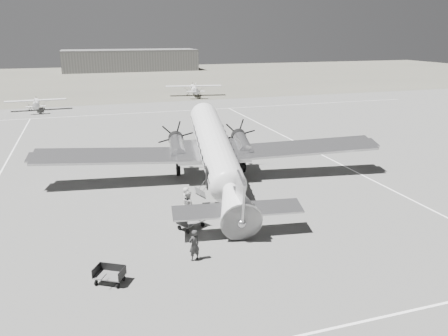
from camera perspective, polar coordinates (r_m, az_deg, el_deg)
ground at (r=31.48m, az=2.86°, el=-4.79°), size 260.00×260.00×0.00m
taxi_line_near at (r=20.58m, az=17.43°, el=-18.65°), size 60.00×0.15×0.01m
taxi_line_right at (r=37.21m, az=20.46°, el=-2.36°), size 0.15×80.00×0.01m
taxi_line_horizon at (r=69.09m, az=-8.94°, el=7.22°), size 90.00×0.15×0.01m
grass_infield at (r=123.28m, az=-13.12°, el=11.34°), size 260.00×90.00×0.01m
hangar_main at (r=148.32m, az=-12.14°, el=13.61°), size 42.00×14.00×6.60m
dc3_airliner at (r=34.05m, az=-1.03°, el=1.86°), size 31.57×24.02×5.53m
light_plane_left at (r=75.45m, az=-23.31°, el=7.61°), size 9.67×8.04×1.91m
light_plane_right at (r=86.09m, az=-3.94°, el=10.11°), size 12.21×10.50×2.27m
baggage_cart_near at (r=27.67m, az=-4.33°, el=-6.97°), size 2.07×1.89×0.96m
baggage_cart_far at (r=22.75m, az=-14.72°, el=-13.40°), size 1.83×1.67×0.85m
ground_crew at (r=23.86m, az=-3.92°, el=-10.01°), size 0.75×0.61×1.78m
ramp_agent at (r=28.93m, az=-4.66°, el=-4.83°), size 0.89×1.05×1.91m
passenger at (r=30.74m, az=-4.97°, el=-3.87°), size 0.55×0.79×1.52m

